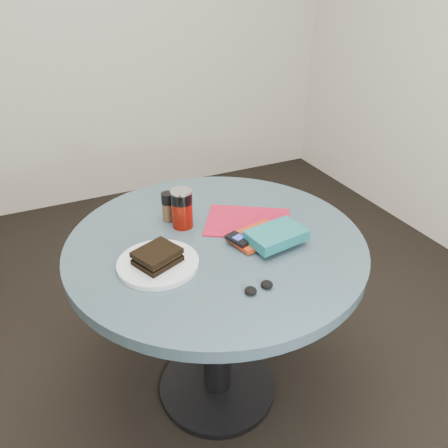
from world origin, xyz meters
name	(u,v)px	position (x,y,z in m)	size (l,w,h in m)	color
ground	(218,388)	(0.00, 0.00, 0.00)	(4.00, 4.00, 0.00)	black
table	(216,277)	(0.00, 0.00, 0.59)	(1.00, 1.00, 0.75)	black
plate	(158,263)	(-0.22, -0.06, 0.76)	(0.25, 0.25, 0.02)	white
sandwich	(157,256)	(-0.22, -0.07, 0.79)	(0.16, 0.15, 0.04)	black
soda_can	(182,209)	(-0.07, 0.12, 0.82)	(0.08, 0.08, 0.14)	#6D0E05
pepper_grinder	(168,207)	(-0.10, 0.19, 0.80)	(0.05, 0.05, 0.11)	#4E3621
magazine	(248,222)	(0.15, 0.05, 0.75)	(0.30, 0.22, 0.01)	maroon
red_book	(257,236)	(0.12, -0.06, 0.76)	(0.18, 0.12, 0.02)	#B52B0E
novel	(276,235)	(0.16, -0.12, 0.79)	(0.18, 0.12, 0.04)	#155E64
mp3_player	(238,239)	(0.05, -0.07, 0.78)	(0.07, 0.09, 0.01)	black
headphones	(259,288)	(0.00, -0.30, 0.76)	(0.09, 0.04, 0.02)	black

